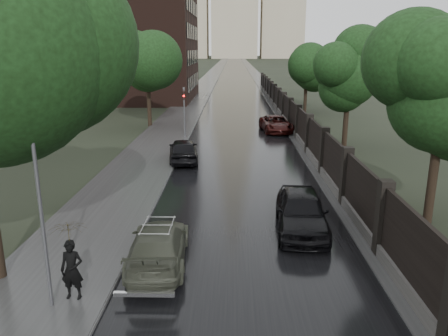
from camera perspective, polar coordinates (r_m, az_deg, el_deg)
road at (r=198.98m, az=1.39°, el=13.43°), size 8.00×420.00×0.02m
sidewalk_left at (r=199.05m, az=-0.38°, el=13.46°), size 4.00×420.00×0.16m
verge_right at (r=199.07m, az=3.02°, el=13.42°), size 3.00×420.00×0.08m
fence_right at (r=41.61m, az=8.29°, el=7.10°), size 0.45×75.72×2.70m
tree_left_far at (r=39.61m, az=-9.97°, el=12.78°), size 4.25×4.25×7.39m
tree_right_a at (r=18.76m, az=26.68°, el=7.79°), size 4.08×4.08×7.01m
tree_right_b at (r=31.94m, az=16.02°, el=11.31°), size 4.08×4.08×7.01m
tree_right_c at (r=49.55m, az=10.77°, el=12.89°), size 4.08×4.08×7.01m
lamp_post at (r=12.23m, az=-22.70°, el=-6.15°), size 0.25×0.12×5.11m
traffic_light at (r=34.37m, az=-5.21°, el=7.81°), size 0.16×0.32×4.00m
brick_building at (r=63.40m, az=-15.57°, el=17.68°), size 24.00×18.00×20.00m
volga_sedan at (r=14.72m, az=-8.55°, el=-9.93°), size 2.10×4.63×1.32m
hatchback_left at (r=27.46m, az=-5.33°, el=2.35°), size 2.29×4.51×1.47m
car_right_near at (r=17.24m, az=10.07°, el=-5.58°), size 2.21×4.85×1.61m
car_right_far at (r=37.48m, az=6.81°, el=5.75°), size 2.82×5.17×1.37m
pedestrian_umbrella at (r=12.63m, az=-19.62°, el=-8.67°), size 1.03×1.05×2.70m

